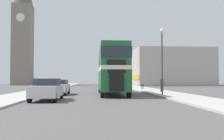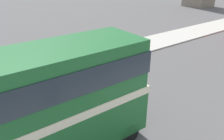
{
  "view_description": "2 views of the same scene",
  "coord_description": "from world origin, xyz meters",
  "px_view_note": "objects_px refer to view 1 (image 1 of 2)",
  "views": [
    {
      "loc": [
        -0.44,
        -20.81,
        1.5
      ],
      "look_at": [
        1.29,
        3.02,
        2.36
      ],
      "focal_mm": 40.0,
      "sensor_mm": 36.0,
      "label": 1
    },
    {
      "loc": [
        7.77,
        2.23,
        6.83
      ],
      "look_at": [
        0.0,
        7.86,
        2.32
      ],
      "focal_mm": 35.0,
      "sensor_mm": 36.0,
      "label": 2
    }
  ],
  "objects_px": {
    "car_parked_mid": "(59,87)",
    "pedestrian_walking": "(162,84)",
    "double_decker_bus": "(112,67)",
    "street_lamp": "(162,51)",
    "bus_distant": "(105,74)",
    "car_parked_near": "(47,89)",
    "bicycle_on_pavement": "(142,86)",
    "church_tower": "(23,22)"
  },
  "relations": [
    {
      "from": "bicycle_on_pavement",
      "to": "church_tower",
      "type": "bearing_deg",
      "value": 130.89
    },
    {
      "from": "bicycle_on_pavement",
      "to": "church_tower",
      "type": "xyz_separation_m",
      "value": [
        -24.16,
        27.9,
        14.98
      ]
    },
    {
      "from": "double_decker_bus",
      "to": "car_parked_near",
      "type": "relative_size",
      "value": 2.38
    },
    {
      "from": "car_parked_mid",
      "to": "bicycle_on_pavement",
      "type": "relative_size",
      "value": 2.38
    },
    {
      "from": "church_tower",
      "to": "pedestrian_walking",
      "type": "bearing_deg",
      "value": -55.47
    },
    {
      "from": "street_lamp",
      "to": "church_tower",
      "type": "bearing_deg",
      "value": 120.12
    },
    {
      "from": "car_parked_near",
      "to": "street_lamp",
      "type": "xyz_separation_m",
      "value": [
        9.29,
        3.97,
        3.17
      ]
    },
    {
      "from": "car_parked_near",
      "to": "pedestrian_walking",
      "type": "relative_size",
      "value": 2.64
    },
    {
      "from": "bicycle_on_pavement",
      "to": "church_tower",
      "type": "relative_size",
      "value": 0.06
    },
    {
      "from": "pedestrian_walking",
      "to": "bus_distant",
      "type": "bearing_deg",
      "value": 102.44
    },
    {
      "from": "double_decker_bus",
      "to": "bicycle_on_pavement",
      "type": "bearing_deg",
      "value": 64.66
    },
    {
      "from": "bus_distant",
      "to": "pedestrian_walking",
      "type": "distance_m",
      "value": 23.57
    },
    {
      "from": "double_decker_bus",
      "to": "bus_distant",
      "type": "relative_size",
      "value": 0.92
    },
    {
      "from": "bus_distant",
      "to": "car_parked_near",
      "type": "height_order",
      "value": "bus_distant"
    },
    {
      "from": "double_decker_bus",
      "to": "car_parked_near",
      "type": "height_order",
      "value": "double_decker_bus"
    },
    {
      "from": "car_parked_mid",
      "to": "bus_distant",
      "type": "bearing_deg",
      "value": 77.52
    },
    {
      "from": "pedestrian_walking",
      "to": "church_tower",
      "type": "xyz_separation_m",
      "value": [
        -24.73,
        35.95,
        14.45
      ]
    },
    {
      "from": "bus_distant",
      "to": "street_lamp",
      "type": "height_order",
      "value": "street_lamp"
    },
    {
      "from": "car_parked_mid",
      "to": "street_lamp",
      "type": "height_order",
      "value": "street_lamp"
    },
    {
      "from": "pedestrian_walking",
      "to": "bicycle_on_pavement",
      "type": "distance_m",
      "value": 8.08
    },
    {
      "from": "bus_distant",
      "to": "car_parked_mid",
      "type": "bearing_deg",
      "value": -102.48
    },
    {
      "from": "double_decker_bus",
      "to": "bicycle_on_pavement",
      "type": "height_order",
      "value": "double_decker_bus"
    },
    {
      "from": "bicycle_on_pavement",
      "to": "car_parked_mid",
      "type": "bearing_deg",
      "value": -134.78
    },
    {
      "from": "street_lamp",
      "to": "double_decker_bus",
      "type": "bearing_deg",
      "value": 153.99
    },
    {
      "from": "street_lamp",
      "to": "church_tower",
      "type": "height_order",
      "value": "church_tower"
    },
    {
      "from": "car_parked_mid",
      "to": "street_lamp",
      "type": "relative_size",
      "value": 0.72
    },
    {
      "from": "car_parked_mid",
      "to": "pedestrian_walking",
      "type": "bearing_deg",
      "value": 11.07
    },
    {
      "from": "double_decker_bus",
      "to": "street_lamp",
      "type": "xyz_separation_m",
      "value": [
        4.31,
        -2.1,
        1.31
      ]
    },
    {
      "from": "double_decker_bus",
      "to": "pedestrian_walking",
      "type": "relative_size",
      "value": 6.27
    },
    {
      "from": "car_parked_near",
      "to": "car_parked_mid",
      "type": "height_order",
      "value": "car_parked_near"
    },
    {
      "from": "car_parked_near",
      "to": "pedestrian_walking",
      "type": "bearing_deg",
      "value": 39.03
    },
    {
      "from": "car_parked_mid",
      "to": "church_tower",
      "type": "distance_m",
      "value": 43.15
    },
    {
      "from": "car_parked_mid",
      "to": "street_lamp",
      "type": "distance_m",
      "value": 10.22
    },
    {
      "from": "car_parked_mid",
      "to": "bicycle_on_pavement",
      "type": "distance_m",
      "value": 14.26
    },
    {
      "from": "car_parked_mid",
      "to": "church_tower",
      "type": "relative_size",
      "value": 0.14
    },
    {
      "from": "double_decker_bus",
      "to": "street_lamp",
      "type": "height_order",
      "value": "street_lamp"
    },
    {
      "from": "double_decker_bus",
      "to": "church_tower",
      "type": "relative_size",
      "value": 0.33
    },
    {
      "from": "pedestrian_walking",
      "to": "street_lamp",
      "type": "distance_m",
      "value": 5.56
    },
    {
      "from": "car_parked_near",
      "to": "bicycle_on_pavement",
      "type": "bearing_deg",
      "value": 59.02
    },
    {
      "from": "pedestrian_walking",
      "to": "double_decker_bus",
      "type": "bearing_deg",
      "value": -156.09
    },
    {
      "from": "double_decker_bus",
      "to": "church_tower",
      "type": "bearing_deg",
      "value": 116.55
    },
    {
      "from": "car_parked_near",
      "to": "car_parked_mid",
      "type": "distance_m",
      "value": 6.46
    }
  ]
}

